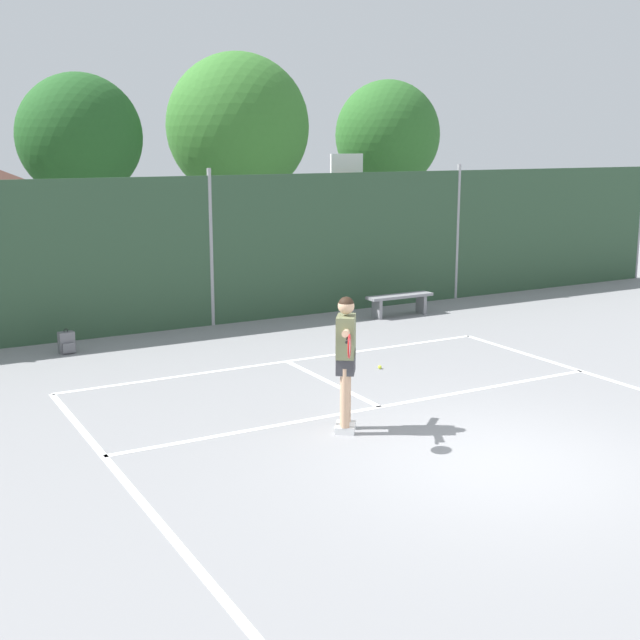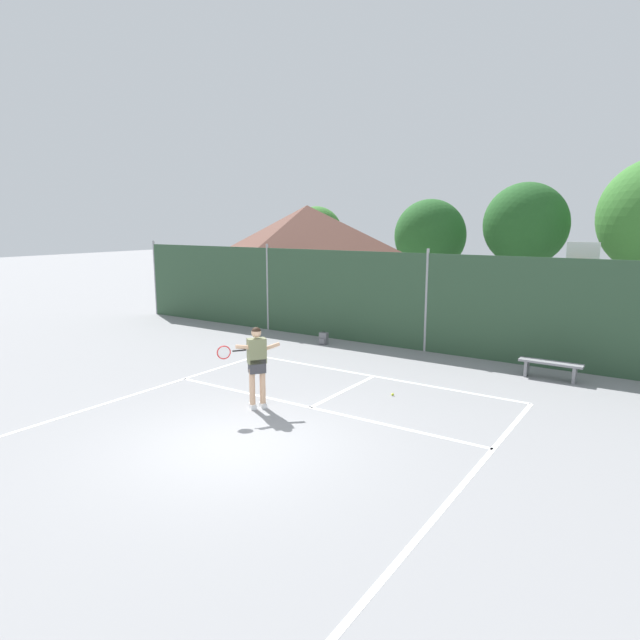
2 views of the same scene
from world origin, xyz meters
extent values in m
plane|color=gray|center=(0.00, 0.00, 0.00)|extent=(120.00, 120.00, 0.00)
cube|color=white|center=(0.00, 5.50, 0.00)|extent=(8.20, 0.10, 0.01)
cube|color=white|center=(-4.10, 0.00, 0.00)|extent=(0.10, 11.00, 0.01)
cube|color=white|center=(0.00, 2.48, 0.00)|extent=(8.20, 0.10, 0.01)
cube|color=white|center=(0.00, 3.96, 0.00)|extent=(0.10, 2.97, 0.01)
cube|color=#2D4C33|center=(0.00, 9.00, 1.58)|extent=(26.00, 0.05, 3.16)
cylinder|color=#99999E|center=(0.00, 9.00, 1.65)|extent=(0.09, 0.09, 3.31)
cylinder|color=#99999E|center=(6.50, 9.00, 1.65)|extent=(0.09, 0.09, 3.31)
cylinder|color=#99999E|center=(13.00, 9.00, 1.65)|extent=(0.09, 0.09, 3.31)
cylinder|color=yellow|center=(4.22, 10.62, 1.52)|extent=(0.12, 0.12, 3.05)
cube|color=white|center=(4.22, 10.52, 3.25)|extent=(0.90, 0.06, 0.60)
torus|color=#D85919|center=(4.22, 10.25, 3.03)|extent=(0.48, 0.48, 0.02)
cylinder|color=brown|center=(0.20, 20.58, 1.14)|extent=(0.36, 0.36, 2.28)
ellipsoid|color=#235623|center=(0.20, 20.58, 4.00)|extent=(4.04, 3.64, 4.04)
cylinder|color=brown|center=(5.77, 20.58, 1.09)|extent=(0.36, 0.36, 2.18)
ellipsoid|color=#38752D|center=(5.77, 20.58, 4.36)|extent=(5.12, 4.61, 5.12)
cylinder|color=brown|center=(12.10, 20.58, 1.15)|extent=(0.36, 0.36, 2.30)
ellipsoid|color=#2D6628|center=(12.10, 20.58, 4.09)|extent=(4.19, 3.77, 4.19)
cube|color=silver|center=(-0.92, 1.91, 0.05)|extent=(0.28, 0.25, 0.10)
cube|color=silver|center=(-1.06, 1.72, 0.05)|extent=(0.28, 0.25, 0.10)
cylinder|color=tan|center=(-0.92, 1.91, 0.51)|extent=(0.13, 0.13, 0.82)
cylinder|color=tan|center=(-1.06, 1.72, 0.51)|extent=(0.13, 0.13, 0.82)
cube|color=#38383D|center=(-0.99, 1.82, 0.98)|extent=(0.40, 0.43, 0.32)
cube|color=#6B704C|center=(-0.99, 1.82, 1.32)|extent=(0.43, 0.47, 0.56)
sphere|color=tan|center=(-0.99, 1.82, 1.73)|extent=(0.22, 0.22, 0.22)
sphere|color=black|center=(-0.99, 1.82, 1.75)|extent=(0.21, 0.21, 0.21)
cylinder|color=tan|center=(-1.08, 1.64, 1.42)|extent=(0.40, 0.51, 0.17)
cylinder|color=tan|center=(-0.82, 2.04, 1.37)|extent=(0.37, 0.47, 0.22)
cylinder|color=black|center=(-1.18, 1.46, 1.37)|extent=(0.20, 0.27, 0.04)
torus|color=red|center=(-1.34, 1.15, 1.37)|extent=(0.20, 0.26, 0.30)
cylinder|color=silver|center=(-1.34, 1.15, 1.37)|extent=(0.16, 0.22, 0.26)
sphere|color=#CCE033|center=(1.17, 4.27, 0.03)|extent=(0.07, 0.07, 0.07)
cube|color=slate|center=(-3.29, 8.04, 0.20)|extent=(0.29, 0.20, 0.40)
cube|color=slate|center=(-3.28, 7.92, 0.12)|extent=(0.23, 0.08, 0.18)
torus|color=black|center=(-3.29, 8.04, 0.42)|extent=(0.09, 0.02, 0.09)
cube|color=gray|center=(4.04, 7.86, 0.45)|extent=(1.60, 0.36, 0.06)
cube|color=gray|center=(3.44, 7.86, 0.23)|extent=(0.08, 0.32, 0.45)
cube|color=gray|center=(4.64, 7.86, 0.23)|extent=(0.08, 0.32, 0.45)
camera|label=1|loc=(-6.58, -7.52, 3.85)|focal=47.40mm
camera|label=2|loc=(6.64, -7.12, 4.13)|focal=30.39mm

